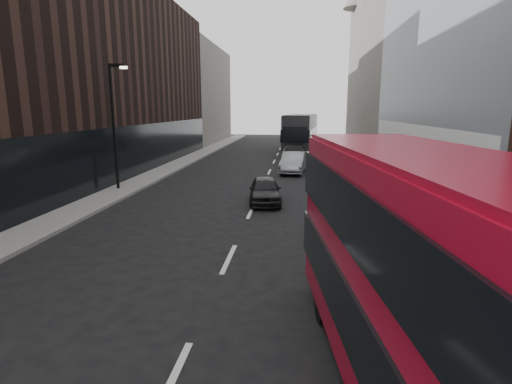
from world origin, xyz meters
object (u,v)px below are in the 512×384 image
(grey_bus, at_px, (301,131))
(car_b, at_px, (293,162))
(red_bus, at_px, (444,291))
(car_c, at_px, (293,154))
(car_a, at_px, (265,190))
(street_lamp, at_px, (115,118))

(grey_bus, distance_m, car_b, 16.62)
(red_bus, xyz_separation_m, car_c, (-2.43, 29.71, -1.51))
(car_c, bearing_deg, car_b, -90.05)
(grey_bus, height_order, car_c, grey_bus)
(red_bus, height_order, car_b, red_bus)
(car_a, relative_size, car_b, 0.83)
(car_a, bearing_deg, car_c, 79.36)
(street_lamp, bearing_deg, car_c, 52.73)
(red_bus, distance_m, grey_bus, 41.10)
(car_b, bearing_deg, car_c, 95.98)
(red_bus, bearing_deg, grey_bus, 85.21)
(grey_bus, bearing_deg, car_b, -86.35)
(street_lamp, xyz_separation_m, car_b, (10.02, 7.90, -3.41))
(car_a, bearing_deg, grey_bus, 79.87)
(street_lamp, height_order, red_bus, street_lamp)
(car_a, height_order, car_c, car_c)
(street_lamp, xyz_separation_m, red_bus, (12.39, -16.62, -1.90))
(street_lamp, bearing_deg, red_bus, -53.30)
(street_lamp, bearing_deg, car_a, -13.52)
(red_bus, bearing_deg, street_lamp, 119.49)
(red_bus, height_order, grey_bus, red_bus)
(street_lamp, bearing_deg, car_b, 38.23)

